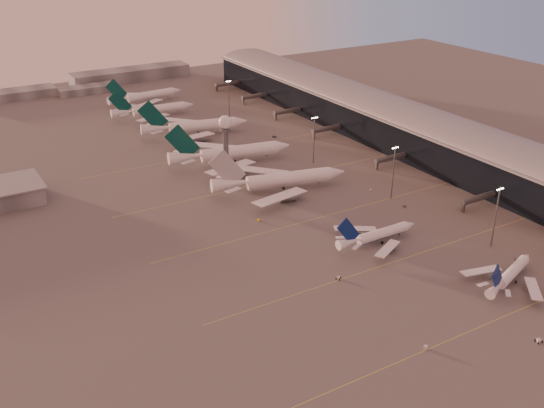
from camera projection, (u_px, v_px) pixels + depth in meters
ground at (373, 288)px, 218.49m from camera, size 700.00×700.00×0.00m
taxiway_markings at (345, 209)px, 276.19m from camera, size 180.00×185.25×0.02m
terminal at (401, 126)px, 350.37m from camera, size 57.00×362.00×23.04m
radar_tower at (225, 133)px, 305.75m from camera, size 6.40×6.40×31.10m
mast_a at (496, 214)px, 239.85m from camera, size 3.60×0.56×25.00m
mast_b at (393, 170)px, 281.36m from camera, size 3.60×0.56×25.00m
mast_c at (314, 138)px, 321.95m from camera, size 3.60×0.56×25.00m
mast_d at (229, 98)px, 391.24m from camera, size 3.60×0.56×25.00m
distant_horizon at (97, 81)px, 471.81m from camera, size 165.00×37.50×9.00m
narrowbody_near at (510, 276)px, 219.81m from camera, size 34.88×27.35×14.18m
narrowbody_mid at (377, 236)px, 246.46m from camera, size 38.55×30.81×15.07m
widebody_white at (280, 183)px, 293.44m from camera, size 64.28×50.92×22.99m
greentail_a at (231, 155)px, 325.52m from camera, size 65.38×52.37×23.92m
greentail_b at (196, 128)px, 366.98m from camera, size 62.39×49.86×22.96m
greentail_c at (154, 111)px, 400.55m from camera, size 54.06×43.52×19.63m
greentail_d at (146, 98)px, 430.27m from camera, size 54.35×43.70×19.75m
gsv_truck_a at (426, 345)px, 187.48m from camera, size 5.80×5.78×2.43m
gsv_tug_near at (539, 341)px, 190.34m from camera, size 2.96×4.26×1.13m
gsv_catering_a at (517, 256)px, 234.52m from camera, size 5.14×2.50×4.19m
gsv_tug_mid at (338, 278)px, 223.23m from camera, size 3.58×4.01×0.98m
gsv_truck_b at (405, 204)px, 278.14m from camera, size 6.03×3.51×2.30m
gsv_truck_c at (259, 219)px, 265.35m from camera, size 5.47×3.29×2.08m
gsv_catering_b at (371, 187)px, 293.82m from camera, size 4.65×3.23×3.49m
gsv_tug_far at (283, 182)px, 303.16m from camera, size 2.74×4.13×1.12m
gsv_tug_hangar at (274, 136)px, 364.75m from camera, size 4.15×3.06×1.06m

